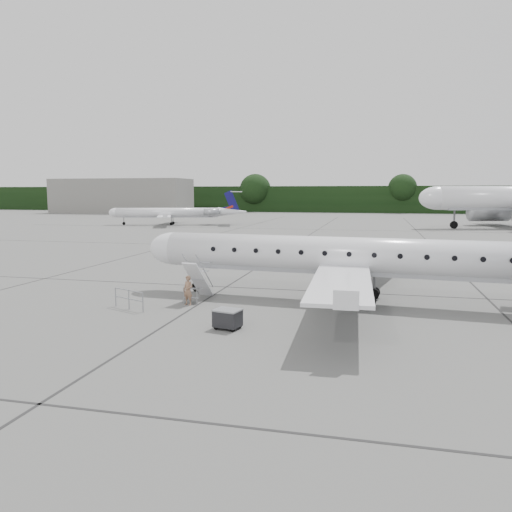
% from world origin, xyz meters
% --- Properties ---
extents(ground, '(320.00, 320.00, 0.00)m').
position_xyz_m(ground, '(0.00, 0.00, 0.00)').
color(ground, slate).
rests_on(ground, ground).
extents(treeline, '(260.00, 4.00, 8.00)m').
position_xyz_m(treeline, '(0.00, 130.00, 4.00)').
color(treeline, black).
rests_on(treeline, ground).
extents(terminal_building, '(40.00, 14.00, 10.00)m').
position_xyz_m(terminal_building, '(-70.00, 110.00, 5.00)').
color(terminal_building, slate).
rests_on(terminal_building, ground).
extents(main_regional_jet, '(29.73, 22.54, 7.21)m').
position_xyz_m(main_regional_jet, '(2.17, 2.97, 3.61)').
color(main_regional_jet, silver).
rests_on(main_regional_jet, ground).
extents(airstair, '(1.04, 2.35, 2.26)m').
position_xyz_m(airstair, '(-6.35, 1.48, 1.13)').
color(airstair, silver).
rests_on(airstair, ground).
extents(passenger, '(0.67, 0.54, 1.61)m').
position_xyz_m(passenger, '(-6.46, 0.19, 0.80)').
color(passenger, '#90684E').
rests_on(passenger, ground).
extents(safety_railing, '(2.05, 0.96, 1.00)m').
position_xyz_m(safety_railing, '(-9.11, -1.44, 0.50)').
color(safety_railing, gray).
rests_on(safety_railing, ground).
extents(baggage_cart, '(1.27, 1.11, 0.95)m').
position_xyz_m(baggage_cart, '(-3.02, -3.88, 0.48)').
color(baggage_cart, black).
rests_on(baggage_cart, ground).
extents(bg_regional_left, '(28.06, 23.32, 6.37)m').
position_xyz_m(bg_regional_left, '(-34.86, 62.56, 3.18)').
color(bg_regional_left, silver).
rests_on(bg_regional_left, ground).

